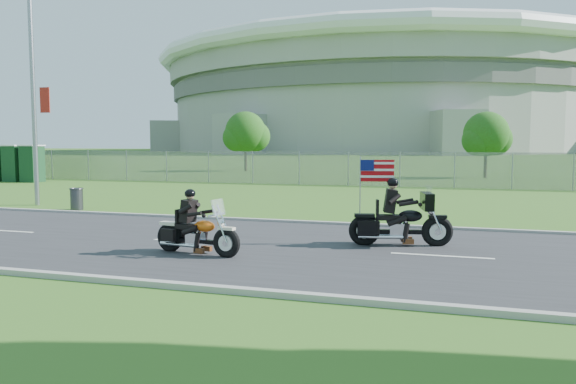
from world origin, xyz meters
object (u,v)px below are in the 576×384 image
(streetlight, at_px, (36,64))
(motorcycle_follow, at_px, (400,223))
(porta_toilet_a, at_px, (32,164))
(motorcycle_lead, at_px, (196,234))
(trash_can, at_px, (77,199))
(porta_toilet_b, at_px, (14,164))

(streetlight, relative_size, motorcycle_follow, 4.03)
(porta_toilet_a, relative_size, motorcycle_lead, 1.04)
(streetlight, relative_size, motorcycle_lead, 4.52)
(streetlight, bearing_deg, trash_can, -23.61)
(trash_can, bearing_deg, porta_toilet_a, 136.62)
(porta_toilet_b, bearing_deg, motorcycle_lead, -39.64)
(porta_toilet_b, xyz_separation_m, motorcycle_lead, (22.15, -18.35, -0.67))
(porta_toilet_b, height_order, motorcycle_lead, porta_toilet_b)
(porta_toilet_a, bearing_deg, motorcycle_lead, -41.49)
(trash_can, bearing_deg, motorcycle_follow, -18.03)
(motorcycle_lead, distance_m, motorcycle_follow, 4.88)
(streetlight, height_order, porta_toilet_a, streetlight)
(porta_toilet_b, bearing_deg, streetlight, -43.35)
(streetlight, bearing_deg, porta_toilet_a, 132.91)
(porta_toilet_b, xyz_separation_m, motorcycle_follow, (26.39, -15.94, -0.58))
(porta_toilet_a, xyz_separation_m, motorcycle_follow, (24.99, -15.94, -0.58))
(motorcycle_lead, xyz_separation_m, trash_can, (-8.15, 6.44, -0.08))
(motorcycle_lead, xyz_separation_m, motorcycle_follow, (4.24, 2.41, 0.10))
(streetlight, relative_size, trash_can, 12.53)
(streetlight, relative_size, porta_toilet_a, 4.35)
(streetlight, xyz_separation_m, motorcycle_lead, (10.73, -7.57, -5.16))
(porta_toilet_a, bearing_deg, porta_toilet_b, 180.00)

